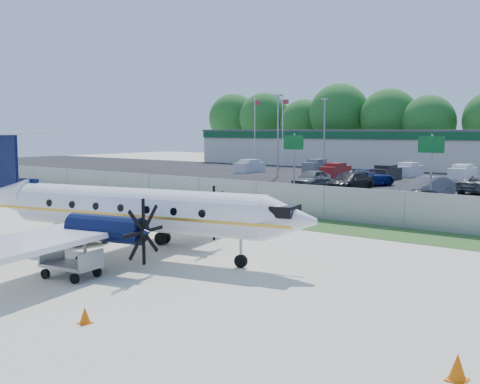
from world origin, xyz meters
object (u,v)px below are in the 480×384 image
Objects in this scene: pushback_tug at (81,229)px; baggage_cart_far at (71,264)px; baggage_cart_near at (83,228)px; aircraft at (129,209)px.

pushback_tug is 6.95m from baggage_cart_far.
baggage_cart_near is at bearing 140.09° from baggage_cart_far.
aircraft is 5.58m from baggage_cart_near.
aircraft is at bearing -7.85° from pushback_tug.
pushback_tug is 1.26× the size of baggage_cart_far.
pushback_tug reaches higher than baggage_cart_far.
aircraft is at bearing -16.30° from baggage_cart_near.
aircraft is at bearing 108.44° from baggage_cart_far.
aircraft is 4.31m from pushback_tug.
baggage_cart_near is (-5.14, 1.50, -1.55)m from aircraft.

